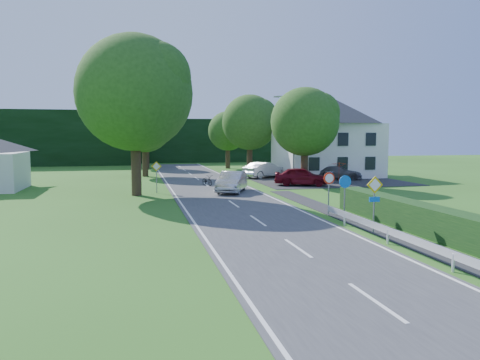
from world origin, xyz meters
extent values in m
plane|color=#2E5A19|center=(0.00, 0.00, 0.00)|extent=(160.00, 160.00, 0.00)
cube|color=#3B3B3D|center=(0.00, 20.00, 0.02)|extent=(7.00, 80.00, 0.04)
cube|color=black|center=(12.00, 33.00, 0.02)|extent=(14.00, 16.00, 0.04)
cube|color=white|center=(-3.25, 20.00, 0.04)|extent=(0.12, 80.00, 0.01)
cube|color=white|center=(3.25, 20.00, 0.04)|extent=(0.12, 80.00, 0.01)
cube|color=black|center=(8.00, 66.00, 3.50)|extent=(30.00, 5.00, 7.00)
cube|color=white|center=(14.00, 36.00, 2.80)|extent=(10.00, 8.00, 5.60)
pyramid|color=#27272C|center=(14.00, 36.00, 7.10)|extent=(10.60, 8.40, 3.00)
cylinder|color=gray|center=(8.20, 30.00, 4.00)|extent=(0.16, 0.16, 8.00)
cylinder|color=gray|center=(7.40, 30.00, 7.90)|extent=(1.70, 0.10, 0.10)
cube|color=gray|center=(6.50, 30.00, 7.85)|extent=(0.50, 0.18, 0.12)
cylinder|color=gray|center=(4.30, 8.00, 1.20)|extent=(0.07, 0.07, 2.40)
cube|color=#D7B70B|center=(4.30, 7.97, 2.20)|extent=(0.78, 0.04, 0.78)
cube|color=white|center=(4.30, 7.97, 2.20)|extent=(0.57, 0.05, 0.57)
cube|color=blue|center=(4.30, 7.97, 1.55)|extent=(0.50, 0.04, 0.22)
cylinder|color=gray|center=(4.30, 11.00, 1.10)|extent=(0.07, 0.07, 2.20)
cylinder|color=blue|center=(4.30, 10.97, 2.05)|extent=(0.64, 0.04, 0.64)
cylinder|color=gray|center=(4.30, 13.00, 1.10)|extent=(0.07, 0.07, 2.20)
cylinder|color=red|center=(4.30, 12.97, 2.05)|extent=(0.64, 0.04, 0.64)
cylinder|color=white|center=(4.30, 12.95, 2.05)|extent=(0.48, 0.04, 0.48)
cylinder|color=gray|center=(-4.50, 25.00, 1.10)|extent=(0.07, 0.07, 2.20)
cube|color=#D7B70B|center=(-4.50, 24.97, 2.05)|extent=(0.78, 0.04, 0.78)
cube|color=white|center=(-4.50, 24.97, 2.05)|extent=(0.57, 0.05, 0.57)
imported|color=#BCBBC0|center=(1.14, 24.06, 0.84)|extent=(3.40, 5.11, 1.59)
imported|color=black|center=(0.03, 29.20, 0.50)|extent=(1.12, 1.86, 0.92)
imported|color=maroon|center=(8.05, 27.46, 0.84)|extent=(5.03, 3.47, 1.59)
imported|color=#B7B7BC|center=(7.00, 35.40, 0.84)|extent=(5.09, 3.79, 1.60)
imported|color=#54545A|center=(13.58, 32.00, 0.71)|extent=(4.95, 3.54, 1.33)
imported|color=#9E9EA5|center=(13.75, 32.99, 0.65)|extent=(4.80, 3.72, 1.21)
imported|color=red|center=(12.69, 29.83, 0.97)|extent=(2.65, 2.68, 1.87)
camera|label=1|loc=(-6.11, -10.85, 4.40)|focal=35.00mm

